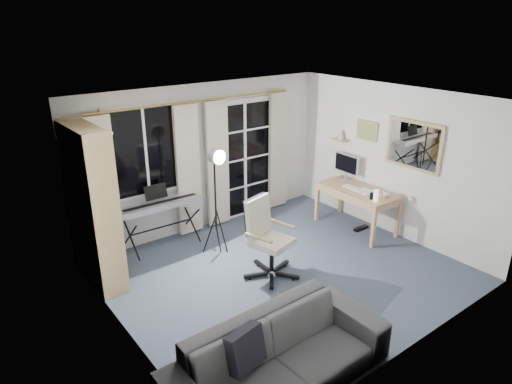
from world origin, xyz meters
TOP-DOWN VIEW (x-y plane):
  - floor at (0.00, 0.00)m, footprint 4.50×4.00m
  - window at (-1.05, 1.97)m, footprint 1.20×0.08m
  - french_door at (0.75, 1.97)m, footprint 1.32×0.09m
  - curtains at (-0.14, 1.88)m, footprint 3.60×0.07m
  - bookshelf at (-2.13, 1.32)m, footprint 0.37×1.01m
  - torchiere_lamp at (-2.00, 1.03)m, footprint 0.44×0.44m
  - keyboard_piano at (-1.01, 1.70)m, footprint 1.30×0.65m
  - studio_light at (-0.41, 1.02)m, footprint 0.33×0.34m
  - office_chair at (-0.22, 0.16)m, footprint 0.77×0.74m
  - desk at (1.88, 0.36)m, footprint 0.69×1.34m
  - monitor at (2.08, 0.81)m, footprint 0.17×0.51m
  - desk_clutter at (1.82, 0.13)m, footprint 0.43×0.80m
  - mug at (1.98, -0.14)m, footprint 0.12×0.09m
  - wall_mirror at (2.22, -0.35)m, footprint 0.04×0.94m
  - framed_print at (2.23, 0.55)m, footprint 0.03×0.42m
  - wall_shelf at (2.16, 1.05)m, footprint 0.16×0.30m
  - sofa at (-1.39, -1.55)m, footprint 2.27×0.68m

SIDE VIEW (x-z plane):
  - floor at x=0.00m, z-range -0.02..0.00m
  - sofa at x=-1.39m, z-range 0.00..0.89m
  - desk_clutter at x=1.82m, z-range 0.11..1.01m
  - desk at x=1.88m, z-range 0.27..0.98m
  - office_chair at x=-0.22m, z-range 0.10..1.21m
  - keyboard_piano at x=-1.01m, z-range 0.24..1.18m
  - mug at x=1.98m, z-range 0.71..0.83m
  - monitor at x=2.08m, z-range 0.76..1.20m
  - bookshelf at x=-2.13m, z-range -0.05..2.09m
  - french_door at x=0.75m, z-range -0.03..2.08m
  - curtains at x=-0.14m, z-range 0.03..2.16m
  - studio_light at x=-0.41m, z-range 0.51..2.18m
  - wall_shelf at x=2.16m, z-range 1.32..1.50m
  - window at x=-1.05m, z-range 0.80..2.20m
  - wall_mirror at x=2.22m, z-range 1.18..1.92m
  - framed_print at x=2.23m, z-range 1.44..1.76m
  - torchiere_lamp at x=-2.00m, z-range 0.64..2.72m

